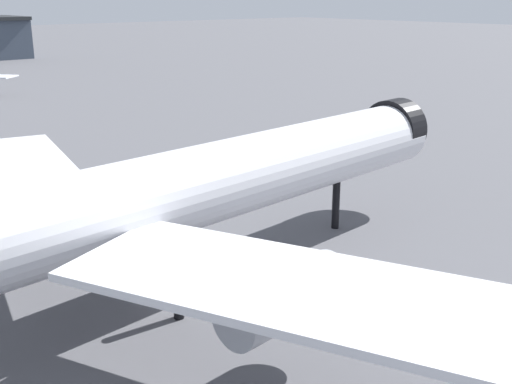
{
  "coord_description": "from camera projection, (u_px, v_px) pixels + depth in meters",
  "views": [
    {
      "loc": [
        -23.59,
        -36.26,
        21.42
      ],
      "look_at": [
        8.34,
        1.41,
        6.05
      ],
      "focal_mm": 44.39,
      "sensor_mm": 36.0,
      "label": 1
    }
  ],
  "objects": [
    {
      "name": "ground",
      "position": [
        183.0,
        295.0,
        47.34
      ],
      "size": [
        900.0,
        900.0,
        0.0
      ],
      "primitive_type": "plane",
      "color": "#56565B"
    },
    {
      "name": "airliner_near_gate",
      "position": [
        174.0,
        195.0,
        45.45
      ],
      "size": [
        66.45,
        60.44,
        17.55
      ],
      "rotation": [
        0.0,
        0.0,
        0.09
      ],
      "color": "white",
      "rests_on": "ground"
    }
  ]
}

